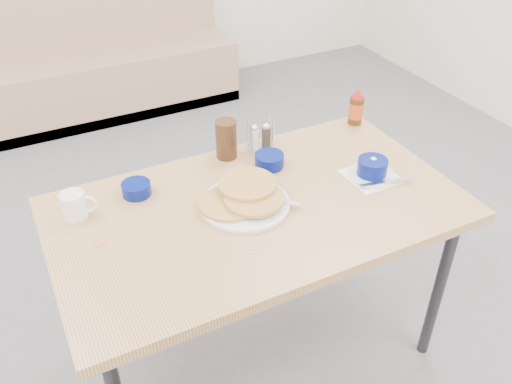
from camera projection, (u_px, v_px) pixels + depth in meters
name	position (u px, v px, depth m)	size (l,w,h in m)	color
booth_bench	(100.00, 63.00, 3.94)	(1.90, 0.56, 1.22)	tan
dining_table	(258.00, 219.00, 1.90)	(1.40, 0.80, 0.76)	tan
pancake_plate	(244.00, 199.00, 1.85)	(0.32, 0.31, 0.05)	white
coffee_mug	(75.00, 205.00, 1.78)	(0.12, 0.08, 0.09)	white
grits_setting	(372.00, 170.00, 1.98)	(0.20, 0.19, 0.08)	white
creamer_bowl	(136.00, 189.00, 1.90)	(0.10, 0.10, 0.05)	#041161
butter_bowl	(269.00, 160.00, 2.05)	(0.11, 0.11, 0.05)	#041161
amber_tumbler	(226.00, 139.00, 2.07)	(0.08, 0.08, 0.15)	#392312
condiment_caddy	(260.00, 138.00, 2.15)	(0.12, 0.08, 0.13)	silver
syrup_bottle	(356.00, 109.00, 2.30)	(0.06, 0.06, 0.16)	#47230F
sugar_wrapper	(101.00, 243.00, 1.70)	(0.04, 0.02, 0.00)	#DF4A5E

